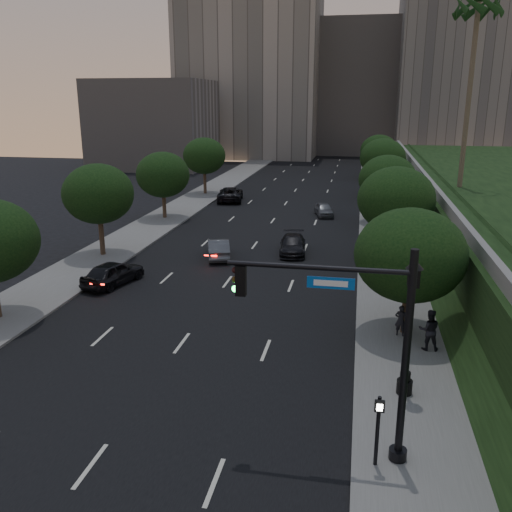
% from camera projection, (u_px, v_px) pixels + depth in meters
% --- Properties ---
extents(ground, '(160.00, 160.00, 0.00)m').
position_uv_depth(ground, '(140.00, 399.00, 20.68)').
color(ground, black).
rests_on(ground, ground).
extents(road_surface, '(16.00, 140.00, 0.02)m').
position_uv_depth(road_surface, '(269.00, 226.00, 48.97)').
color(road_surface, black).
rests_on(road_surface, ground).
extents(sidewalk_right, '(4.50, 140.00, 0.15)m').
position_uv_depth(sidewalk_right, '(385.00, 230.00, 47.10)').
color(sidewalk_right, slate).
rests_on(sidewalk_right, ground).
extents(sidewalk_left, '(4.50, 140.00, 0.15)m').
position_uv_depth(sidewalk_left, '(162.00, 220.00, 50.79)').
color(sidewalk_left, slate).
rests_on(sidewalk_left, ground).
extents(parapet_wall, '(0.35, 90.00, 0.70)m').
position_uv_depth(parapet_wall, '(431.00, 185.00, 43.44)').
color(parapet_wall, slate).
rests_on(parapet_wall, embankment).
extents(office_block_left, '(26.00, 20.00, 32.00)m').
position_uv_depth(office_block_left, '(251.00, 72.00, 105.49)').
color(office_block_left, gray).
rests_on(office_block_left, ground).
extents(office_block_mid, '(22.00, 18.00, 26.00)m').
position_uv_depth(office_block_mid, '(355.00, 89.00, 112.16)').
color(office_block_mid, gray).
rests_on(office_block_mid, ground).
extents(office_block_right, '(20.00, 22.00, 36.00)m').
position_uv_depth(office_block_right, '(453.00, 60.00, 101.86)').
color(office_block_right, slate).
rests_on(office_block_right, ground).
extents(office_block_filler, '(18.00, 16.00, 14.00)m').
position_uv_depth(office_block_filler, '(154.00, 124.00, 89.42)').
color(office_block_filler, gray).
rests_on(office_block_filler, ground).
extents(tree_right_a, '(5.20, 5.20, 6.24)m').
position_uv_depth(tree_right_a, '(410.00, 255.00, 25.24)').
color(tree_right_a, '#38281C').
rests_on(tree_right_a, ground).
extents(tree_right_b, '(5.20, 5.20, 6.74)m').
position_uv_depth(tree_right_b, '(396.00, 200.00, 36.42)').
color(tree_right_b, '#38281C').
rests_on(tree_right_b, ground).
extents(tree_right_c, '(5.20, 5.20, 6.24)m').
position_uv_depth(tree_right_c, '(388.00, 180.00, 48.82)').
color(tree_right_c, '#38281C').
rests_on(tree_right_c, ground).
extents(tree_right_d, '(5.20, 5.20, 6.74)m').
position_uv_depth(tree_right_d, '(383.00, 158.00, 61.89)').
color(tree_right_d, '#38281C').
rests_on(tree_right_d, ground).
extents(tree_right_e, '(5.20, 5.20, 6.24)m').
position_uv_depth(tree_right_e, '(379.00, 151.00, 76.17)').
color(tree_right_e, '#38281C').
rests_on(tree_right_e, ground).
extents(tree_left_b, '(5.00, 5.00, 6.71)m').
position_uv_depth(tree_left_b, '(98.00, 194.00, 38.23)').
color(tree_left_b, '#38281C').
rests_on(tree_left_b, ground).
extents(tree_left_c, '(5.00, 5.00, 6.34)m').
position_uv_depth(tree_left_c, '(163.00, 175.00, 50.59)').
color(tree_left_c, '#38281C').
rests_on(tree_left_c, ground).
extents(tree_left_d, '(5.00, 5.00, 6.71)m').
position_uv_depth(tree_left_d, '(204.00, 156.00, 63.69)').
color(tree_left_d, '#38281C').
rests_on(tree_left_d, ground).
extents(palm_far, '(3.20, 3.20, 15.50)m').
position_uv_depth(palm_far, '(478.00, 8.00, 41.16)').
color(palm_far, '#4C4233').
rests_on(palm_far, embankment).
extents(traffic_signal_mast, '(5.68, 0.56, 7.00)m').
position_uv_depth(traffic_signal_mast, '(368.00, 354.00, 16.25)').
color(traffic_signal_mast, black).
rests_on(traffic_signal_mast, ground).
extents(street_lamp, '(0.64, 0.64, 5.62)m').
position_uv_depth(street_lamp, '(409.00, 334.00, 20.14)').
color(street_lamp, black).
rests_on(street_lamp, ground).
extents(pedestrian_signal, '(0.30, 0.33, 2.50)m').
position_uv_depth(pedestrian_signal, '(378.00, 425.00, 16.33)').
color(pedestrian_signal, black).
rests_on(pedestrian_signal, ground).
extents(sedan_near_left, '(2.91, 4.76, 1.52)m').
position_uv_depth(sedan_near_left, '(113.00, 273.00, 33.22)').
color(sedan_near_left, black).
rests_on(sedan_near_left, ground).
extents(sedan_mid_left, '(2.66, 4.51, 1.41)m').
position_uv_depth(sedan_mid_left, '(218.00, 248.00, 38.91)').
color(sedan_mid_left, '#4B4E52').
rests_on(sedan_mid_left, ground).
extents(sedan_far_left, '(3.53, 6.05, 1.58)m').
position_uv_depth(sedan_far_left, '(230.00, 194.00, 60.49)').
color(sedan_far_left, black).
rests_on(sedan_far_left, ground).
extents(sedan_near_right, '(2.31, 4.74, 1.33)m').
position_uv_depth(sedan_near_right, '(293.00, 245.00, 40.01)').
color(sedan_near_right, black).
rests_on(sedan_near_right, ground).
extents(sedan_far_right, '(2.34, 4.04, 1.29)m').
position_uv_depth(sedan_far_right, '(324.00, 209.00, 52.85)').
color(sedan_far_right, '#595C61').
rests_on(sedan_far_right, ground).
extents(pedestrian_a, '(0.63, 0.48, 1.52)m').
position_uv_depth(pedestrian_a, '(401.00, 321.00, 25.71)').
color(pedestrian_a, black).
rests_on(pedestrian_a, sidewalk_right).
extents(pedestrian_b, '(0.96, 0.76, 1.90)m').
position_uv_depth(pedestrian_b, '(429.00, 330.00, 24.21)').
color(pedestrian_b, black).
rests_on(pedestrian_b, sidewalk_right).
extents(pedestrian_c, '(1.09, 0.52, 1.82)m').
position_uv_depth(pedestrian_c, '(406.00, 270.00, 32.79)').
color(pedestrian_c, black).
rests_on(pedestrian_c, sidewalk_right).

